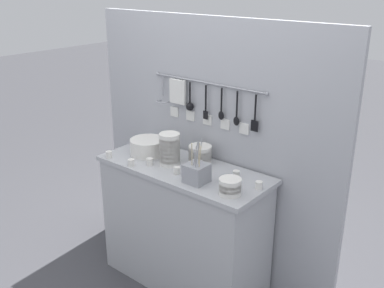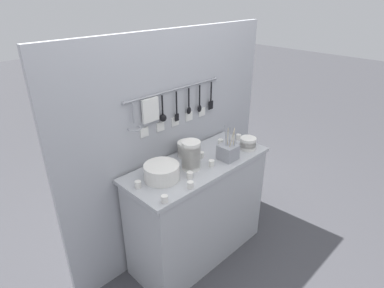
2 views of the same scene
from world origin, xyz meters
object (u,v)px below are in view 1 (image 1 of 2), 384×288
at_px(bowl_stack_nested_right, 200,154).
at_px(bowl_stack_back_corner, 230,186).
at_px(steel_mixing_bowl, 228,180).
at_px(cup_back_right, 150,162).
at_px(cup_edge_near, 236,174).
at_px(cutlery_caddy, 197,173).
at_px(cup_centre, 133,144).
at_px(cup_beside_plates, 259,185).
at_px(cup_edge_far, 196,165).
at_px(cup_front_left, 177,170).
at_px(plate_stack, 148,147).
at_px(cup_mid_row, 109,154).
at_px(bowl_stack_short_front, 170,149).
at_px(cup_front_right, 131,163).

xyz_separation_m(bowl_stack_nested_right, bowl_stack_back_corner, (0.44, -0.27, -0.01)).
height_order(steel_mixing_bowl, cup_back_right, cup_back_right).
bearing_deg(cup_edge_near, cutlery_caddy, -126.34).
bearing_deg(cup_centre, bowl_stack_nested_right, 10.09).
xyz_separation_m(cup_beside_plates, cup_edge_far, (-0.48, -0.01, 0.00)).
height_order(cutlery_caddy, cup_beside_plates, cutlery_caddy).
relative_size(cutlery_caddy, cup_centre, 5.88).
distance_m(cutlery_caddy, cup_front_left, 0.18).
bearing_deg(plate_stack, cup_front_left, -17.64).
relative_size(cup_centre, cup_front_left, 1.00).
bearing_deg(cup_back_right, cup_mid_row, -163.79).
height_order(plate_stack, cup_centre, plate_stack).
distance_m(cup_centre, cup_beside_plates, 1.08).
distance_m(bowl_stack_short_front, steel_mixing_bowl, 0.48).
bearing_deg(cup_front_left, cup_centre, 164.98).
relative_size(steel_mixing_bowl, cup_edge_near, 2.45).
bearing_deg(plate_stack, cup_front_right, -74.02).
bearing_deg(bowl_stack_back_corner, plate_stack, 170.20).
relative_size(steel_mixing_bowl, cup_back_right, 2.45).
bearing_deg(cup_front_right, steel_mixing_bowl, 16.25).
distance_m(cutlery_caddy, cup_mid_row, 0.72).
bearing_deg(steel_mixing_bowl, bowl_stack_short_front, -178.74).
height_order(cup_front_right, cup_mid_row, same).
height_order(bowl_stack_nested_right, cutlery_caddy, cutlery_caddy).
relative_size(bowl_stack_nested_right, cup_back_right, 3.41).
relative_size(plate_stack, cup_back_right, 5.38).
distance_m(plate_stack, cup_front_right, 0.23).
xyz_separation_m(cutlery_caddy, cup_beside_plates, (0.34, 0.16, -0.04)).
distance_m(bowl_stack_short_front, cup_centre, 0.44).
bearing_deg(cup_back_right, cup_beside_plates, 11.98).
height_order(steel_mixing_bowl, cup_front_left, cup_front_left).
relative_size(cup_front_left, cup_back_right, 1.00).
xyz_separation_m(bowl_stack_short_front, cup_mid_row, (-0.41, -0.18, -0.09)).
distance_m(cup_centre, cup_edge_near, 0.89).
relative_size(cup_front_left, cup_mid_row, 1.00).
distance_m(cup_beside_plates, cup_back_right, 0.77).
bearing_deg(cup_mid_row, cup_edge_near, 18.59).
bearing_deg(steel_mixing_bowl, bowl_stack_nested_right, 155.61).
distance_m(bowl_stack_short_front, bowl_stack_back_corner, 0.57).
bearing_deg(cup_front_right, cup_front_left, 17.33).
bearing_deg(cup_centre, steel_mixing_bowl, -3.77).
xyz_separation_m(bowl_stack_back_corner, cup_edge_far, (-0.38, 0.16, -0.03)).
xyz_separation_m(cup_edge_near, cup_mid_row, (-0.87, -0.29, 0.00)).
height_order(cup_centre, cup_edge_far, same).
xyz_separation_m(bowl_stack_nested_right, cup_centre, (-0.55, -0.10, -0.03)).
height_order(cup_beside_plates, cup_edge_far, same).
xyz_separation_m(steel_mixing_bowl, cup_back_right, (-0.57, -0.10, 0.00)).
bearing_deg(steel_mixing_bowl, cutlery_caddy, -147.25).
xyz_separation_m(bowl_stack_short_front, cup_back_right, (-0.10, -0.09, -0.09)).
relative_size(bowl_stack_short_front, bowl_stack_back_corner, 1.66).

